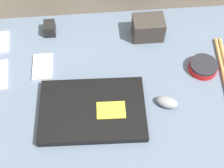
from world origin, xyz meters
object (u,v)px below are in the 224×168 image
at_px(phone_silver, 1,42).
at_px(charger_brick, 50,28).
at_px(computer_mouse, 167,102).
at_px(phone_black, 0,75).
at_px(camera_pouch, 148,28).
at_px(phone_small, 43,67).
at_px(laptop, 93,110).
at_px(speaker_puck, 203,67).

height_order(phone_silver, charger_brick, charger_brick).
height_order(computer_mouse, phone_black, computer_mouse).
bearing_deg(camera_pouch, charger_brick, 173.06).
xyz_separation_m(computer_mouse, phone_silver, (-0.57, 0.31, -0.01)).
bearing_deg(phone_black, phone_small, 4.45).
bearing_deg(computer_mouse, laptop, -153.66).
bearing_deg(phone_small, computer_mouse, -23.83).
xyz_separation_m(laptop, phone_small, (-0.17, 0.19, -0.01)).
bearing_deg(phone_silver, phone_black, -88.47).
relative_size(laptop, charger_brick, 6.34).
distance_m(camera_pouch, charger_brick, 0.37).
height_order(speaker_puck, phone_small, speaker_puck).
bearing_deg(phone_silver, laptop, -47.85).
relative_size(phone_silver, camera_pouch, 0.91).
relative_size(phone_black, charger_brick, 2.44).
xyz_separation_m(speaker_puck, charger_brick, (-0.54, 0.22, 0.01)).
height_order(laptop, phone_black, laptop).
height_order(computer_mouse, camera_pouch, camera_pouch).
bearing_deg(charger_brick, laptop, -68.17).
xyz_separation_m(computer_mouse, camera_pouch, (-0.02, 0.31, 0.02)).
bearing_deg(computer_mouse, charger_brick, 162.24).
relative_size(speaker_puck, camera_pouch, 0.88).
relative_size(phone_black, camera_pouch, 1.17).
bearing_deg(phone_black, charger_brick, 42.90).
height_order(laptop, camera_pouch, camera_pouch).
xyz_separation_m(speaker_puck, phone_black, (-0.71, 0.03, -0.01)).
bearing_deg(laptop, phone_black, 153.98).
distance_m(laptop, phone_silver, 0.46).
distance_m(speaker_puck, charger_brick, 0.58).
xyz_separation_m(computer_mouse, phone_black, (-0.56, 0.16, -0.01)).
height_order(phone_silver, phone_black, same).
relative_size(laptop, phone_small, 3.10).
height_order(computer_mouse, speaker_puck, same).
height_order(computer_mouse, phone_silver, computer_mouse).
bearing_deg(phone_black, computer_mouse, -21.33).
relative_size(computer_mouse, camera_pouch, 0.73).
height_order(phone_silver, phone_small, phone_silver).
distance_m(computer_mouse, camera_pouch, 0.31).
bearing_deg(laptop, charger_brick, 114.01).
relative_size(laptop, speaker_puck, 3.46).
bearing_deg(speaker_puck, phone_black, 177.56).
bearing_deg(charger_brick, speaker_puck, -22.31).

